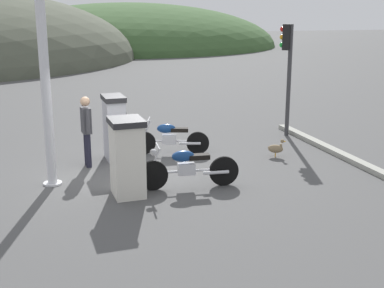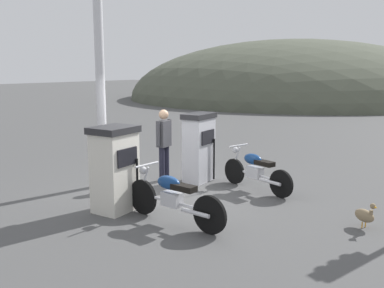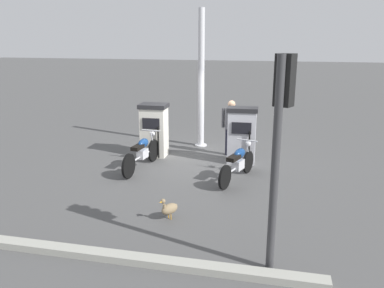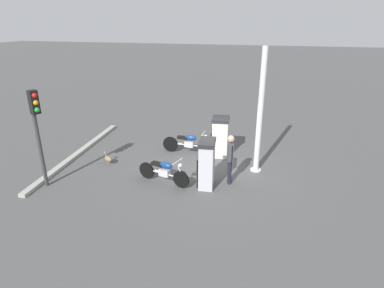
{
  "view_description": "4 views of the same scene",
  "coord_description": "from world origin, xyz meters",
  "px_view_note": "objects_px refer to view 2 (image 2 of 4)",
  "views": [
    {
      "loc": [
        -1.21,
        -11.42,
        3.77
      ],
      "look_at": [
        1.56,
        0.02,
        0.62
      ],
      "focal_mm": 49.24,
      "sensor_mm": 36.0,
      "label": 1
    },
    {
      "loc": [
        5.69,
        -6.64,
        2.65
      ],
      "look_at": [
        0.65,
        0.06,
        1.15
      ],
      "focal_mm": 40.31,
      "sensor_mm": 36.0,
      "label": 2
    },
    {
      "loc": [
        10.38,
        2.9,
        3.37
      ],
      "look_at": [
        0.97,
        0.17,
        0.75
      ],
      "focal_mm": 35.96,
      "sensor_mm": 36.0,
      "label": 3
    },
    {
      "loc": [
        -1.92,
        10.5,
        5.17
      ],
      "look_at": [
        0.8,
        -0.26,
        0.81
      ],
      "focal_mm": 29.86,
      "sensor_mm": 36.0,
      "label": 4
    }
  ],
  "objects_px": {
    "fuel_pump_far": "(199,147)",
    "wandering_duck": "(365,215)",
    "motorcycle_near_pump": "(172,197)",
    "canopy_support_pole": "(101,92)",
    "attendant_person": "(164,140)",
    "fuel_pump_near": "(115,169)",
    "motorcycle_far_pump": "(255,170)"
  },
  "relations": [
    {
      "from": "motorcycle_near_pump",
      "to": "wandering_duck",
      "type": "height_order",
      "value": "motorcycle_near_pump"
    },
    {
      "from": "motorcycle_near_pump",
      "to": "wandering_duck",
      "type": "xyz_separation_m",
      "value": [
        2.71,
        1.74,
        -0.24
      ]
    },
    {
      "from": "canopy_support_pole",
      "to": "fuel_pump_near",
      "type": "bearing_deg",
      "value": -34.81
    },
    {
      "from": "fuel_pump_near",
      "to": "attendant_person",
      "type": "distance_m",
      "value": 2.32
    },
    {
      "from": "attendant_person",
      "to": "fuel_pump_far",
      "type": "bearing_deg",
      "value": 32.15
    },
    {
      "from": "attendant_person",
      "to": "canopy_support_pole",
      "type": "xyz_separation_m",
      "value": [
        -0.82,
        -1.15,
        1.14
      ]
    },
    {
      "from": "fuel_pump_near",
      "to": "canopy_support_pole",
      "type": "distance_m",
      "value": 2.26
    },
    {
      "from": "motorcycle_near_pump",
      "to": "canopy_support_pole",
      "type": "relative_size",
      "value": 0.49
    },
    {
      "from": "fuel_pump_far",
      "to": "canopy_support_pole",
      "type": "relative_size",
      "value": 0.37
    },
    {
      "from": "motorcycle_near_pump",
      "to": "motorcycle_far_pump",
      "type": "relative_size",
      "value": 1.13
    },
    {
      "from": "motorcycle_near_pump",
      "to": "wandering_duck",
      "type": "bearing_deg",
      "value": 32.62
    },
    {
      "from": "fuel_pump_far",
      "to": "motorcycle_near_pump",
      "type": "distance_m",
      "value": 2.82
    },
    {
      "from": "fuel_pump_far",
      "to": "motorcycle_far_pump",
      "type": "distance_m",
      "value": 1.46
    },
    {
      "from": "fuel_pump_near",
      "to": "motorcycle_near_pump",
      "type": "distance_m",
      "value": 1.31
    },
    {
      "from": "fuel_pump_far",
      "to": "wandering_duck",
      "type": "relative_size",
      "value": 3.41
    },
    {
      "from": "motorcycle_far_pump",
      "to": "canopy_support_pole",
      "type": "distance_m",
      "value": 3.78
    },
    {
      "from": "attendant_person",
      "to": "canopy_support_pole",
      "type": "distance_m",
      "value": 1.82
    },
    {
      "from": "wandering_duck",
      "to": "canopy_support_pole",
      "type": "bearing_deg",
      "value": -171.48
    },
    {
      "from": "motorcycle_far_pump",
      "to": "wandering_duck",
      "type": "xyz_separation_m",
      "value": [
        2.56,
        -0.91,
        -0.23
      ]
    },
    {
      "from": "motorcycle_far_pump",
      "to": "attendant_person",
      "type": "relative_size",
      "value": 1.14
    },
    {
      "from": "motorcycle_near_pump",
      "to": "attendant_person",
      "type": "bearing_deg",
      "value": 133.43
    },
    {
      "from": "fuel_pump_near",
      "to": "canopy_support_pole",
      "type": "bearing_deg",
      "value": 145.19
    },
    {
      "from": "attendant_person",
      "to": "canopy_support_pole",
      "type": "relative_size",
      "value": 0.38
    },
    {
      "from": "motorcycle_far_pump",
      "to": "fuel_pump_far",
      "type": "bearing_deg",
      "value": -174.42
    },
    {
      "from": "fuel_pump_near",
      "to": "motorcycle_near_pump",
      "type": "xyz_separation_m",
      "value": [
        1.26,
        0.14,
        -0.34
      ]
    },
    {
      "from": "wandering_duck",
      "to": "motorcycle_far_pump",
      "type": "bearing_deg",
      "value": 160.51
    },
    {
      "from": "fuel_pump_far",
      "to": "wandering_duck",
      "type": "xyz_separation_m",
      "value": [
        3.97,
        -0.77,
        -0.59
      ]
    },
    {
      "from": "motorcycle_far_pump",
      "to": "wandering_duck",
      "type": "relative_size",
      "value": 4.06
    },
    {
      "from": "fuel_pump_near",
      "to": "motorcycle_far_pump",
      "type": "height_order",
      "value": "fuel_pump_near"
    },
    {
      "from": "canopy_support_pole",
      "to": "motorcycle_far_pump",
      "type": "bearing_deg",
      "value": 30.56
    },
    {
      "from": "fuel_pump_near",
      "to": "canopy_support_pole",
      "type": "xyz_separation_m",
      "value": [
        -1.51,
        1.05,
        1.3
      ]
    },
    {
      "from": "motorcycle_far_pump",
      "to": "attendant_person",
      "type": "xyz_separation_m",
      "value": [
        -2.11,
        -0.58,
        0.51
      ]
    }
  ]
}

